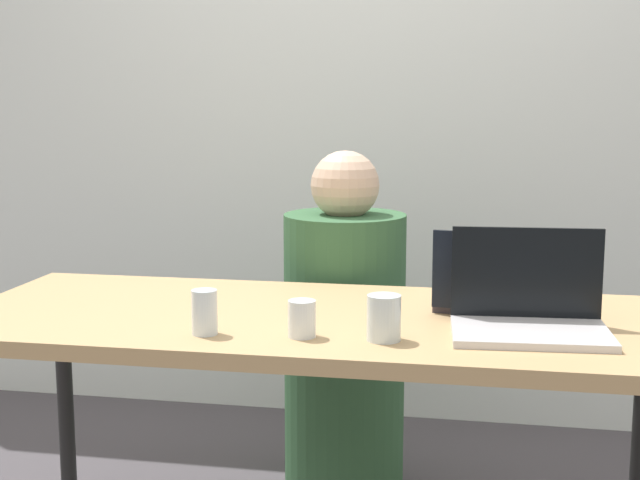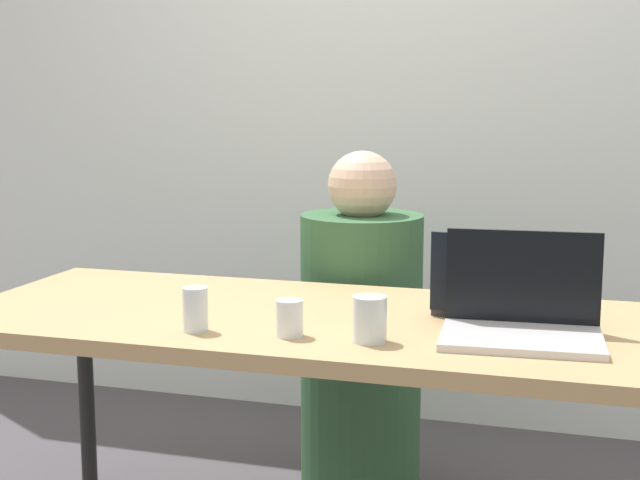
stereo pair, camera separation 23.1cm
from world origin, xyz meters
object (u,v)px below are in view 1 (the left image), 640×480
object	(u,v)px
laptop_back_right	(502,294)
water_glass_left	(205,315)
water_glass_center	(302,321)
person_at_center	(344,343)
water_glass_right	(384,321)
laptop_front_right	(529,311)

from	to	relation	value
laptop_back_right	water_glass_left	size ratio (longest dim) A/B	3.44
water_glass_center	water_glass_left	bearing A→B (deg)	-175.03
person_at_center	water_glass_right	size ratio (longest dim) A/B	10.79
water_glass_right	water_glass_center	bearing A→B (deg)	-178.14
person_at_center	water_glass_left	distance (m)	0.93
person_at_center	water_glass_center	distance (m)	0.89
water_glass_center	water_glass_right	xyz separation A→B (m)	(0.19, 0.01, 0.01)
laptop_back_right	water_glass_right	xyz separation A→B (m)	(-0.27, -0.33, -0.00)
person_at_center	water_glass_center	size ratio (longest dim) A/B	13.16
laptop_back_right	laptop_front_right	bearing A→B (deg)	114.08
laptop_back_right	water_glass_center	bearing A→B (deg)	43.56
laptop_back_right	person_at_center	bearing A→B (deg)	-38.43
laptop_back_right	water_glass_left	xyz separation A→B (m)	(-0.68, -0.35, -0.00)
laptop_front_right	water_glass_left	bearing A→B (deg)	-171.81
person_at_center	water_glass_left	world-z (taller)	person_at_center
water_glass_center	water_glass_right	bearing A→B (deg)	1.86
person_at_center	laptop_front_right	bearing A→B (deg)	112.10
laptop_back_right	water_glass_left	distance (m)	0.77
person_at_center	laptop_front_right	xyz separation A→B (m)	(0.55, -0.70, 0.30)
laptop_front_right	laptop_back_right	bearing A→B (deg)	102.87
laptop_front_right	laptop_back_right	distance (m)	0.20
water_glass_left	laptop_front_right	bearing A→B (deg)	12.08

